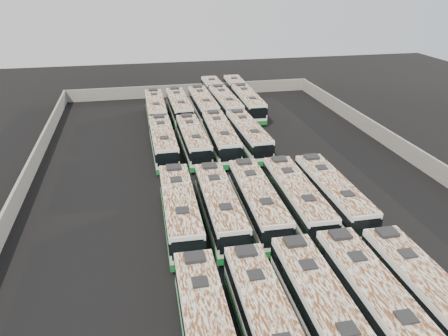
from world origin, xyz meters
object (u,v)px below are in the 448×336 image
bus_midback_far_left (163,142)px  bus_midback_right (248,135)px  bus_midfront_far_left (180,210)px  bus_front_left (267,325)px  bus_back_center (203,105)px  bus_front_center (324,314)px  bus_back_far_right (243,97)px  bus_back_left (179,107)px  bus_midfront_center (257,202)px  bus_front_far_right (429,300)px  bus_midfront_left (220,207)px  bus_back_far_left (156,109)px  bus_midback_center (221,137)px  bus_front_right (376,304)px  bus_midfront_right (296,199)px  bus_back_right (221,99)px  bus_midback_left (193,140)px  bus_midfront_far_right (332,195)px  bus_front_far_left (207,334)px

bus_midback_far_left → bus_midback_right: bus_midback_right is taller
bus_midfront_far_left → bus_midback_right: 20.69m
bus_front_left → bus_midback_far_left: bearing=96.9°
bus_midback_right → bus_back_center: (-3.52, 14.74, 0.04)m
bus_front_center → bus_back_far_right: size_ratio=0.64×
bus_midback_right → bus_back_left: bearing=115.0°
bus_midback_right → bus_midfront_center: bearing=-103.2°
bus_front_far_right → bus_midfront_left: 18.42m
bus_midback_right → bus_back_far_left: size_ratio=1.03×
bus_midback_center → bus_front_far_right: bearing=-76.1°
bus_front_right → bus_midfront_right: bearing=90.2°
bus_midfront_far_left → bus_midback_far_left: bearing=91.4°
bus_front_left → bus_midback_far_left: bus_midback_far_left is taller
bus_front_far_right → bus_back_left: bearing=103.2°
bus_midback_right → bus_back_right: size_ratio=0.64×
bus_front_center → bus_back_left: bearing=94.9°
bus_midback_left → bus_midback_center: 3.59m
bus_midfront_left → bus_midfront_far_right: 10.99m
bus_front_right → bus_back_center: bearing=94.6°
bus_back_far_right → bus_midback_right: bearing=-100.7°
bus_back_right → bus_back_far_right: size_ratio=0.99×
bus_front_center → bus_back_far_left: 47.71m
bus_front_far_left → bus_midfront_far_right: size_ratio=0.99×
bus_midback_center → bus_front_left: bearing=-95.2°
bus_front_far_right → bus_midback_far_left: bus_front_far_right is taller
bus_front_far_left → bus_front_right: (10.99, 0.25, 0.07)m
bus_midfront_center → bus_midback_left: (-3.60, 17.23, -0.06)m
bus_midfront_far_right → bus_midback_right: 17.96m
bus_midfront_left → bus_back_right: bus_back_right is taller
bus_midback_center → bus_back_left: 15.27m
bus_midfront_far_left → bus_midback_right: bus_midfront_far_left is taller
bus_midfront_left → bus_midfront_far_right: bus_midfront_left is taller
bus_front_left → bus_midfront_far_right: size_ratio=0.99×
bus_front_left → bus_front_right: size_ratio=0.97×
bus_midback_left → bus_back_right: (7.22, 18.53, 0.06)m
bus_front_far_left → bus_midfront_right: bus_midfront_right is taller
bus_back_far_left → bus_back_far_right: (14.85, 3.44, 0.07)m
bus_front_far_right → bus_midback_right: 32.68m
bus_midfront_center → bus_back_center: (0.11, 32.25, 0.03)m
bus_back_far_right → bus_back_left: bearing=-161.5°
bus_midback_center → bus_midback_right: bearing=2.6°
bus_back_right → bus_back_far_left: bearing=-163.5°
bus_front_center → bus_midfront_far_left: size_ratio=1.00×
bus_front_right → bus_back_center: bus_back_center is taller
bus_back_far_left → bus_midback_right: bearing=-53.1°
bus_front_center → bus_back_left: (-3.82, 47.08, -0.03)m
bus_front_left → bus_midback_right: 33.23m
bus_front_left → bus_midfront_right: 16.45m
bus_midback_far_left → bus_midback_left: (3.76, -0.22, -0.02)m
bus_front_left → bus_back_far_left: (-3.81, 47.20, -0.01)m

